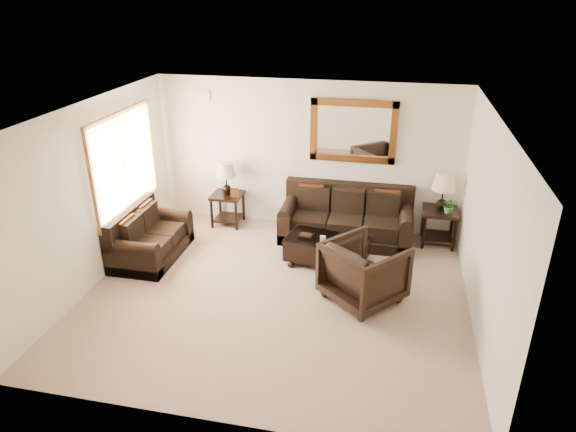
% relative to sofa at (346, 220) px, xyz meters
% --- Properties ---
extents(room, '(5.51, 5.01, 2.71)m').
position_rel_sofa_xyz_m(room, '(-0.81, -2.05, 1.01)').
color(room, tan).
rests_on(room, ground).
extents(window, '(0.07, 1.96, 1.66)m').
position_rel_sofa_xyz_m(window, '(-3.51, -1.15, 1.21)').
color(window, white).
rests_on(window, room).
extents(mirror, '(1.50, 0.06, 1.10)m').
position_rel_sofa_xyz_m(mirror, '(-0.00, 0.42, 1.51)').
color(mirror, '#502810').
rests_on(mirror, room).
extents(air_vent, '(0.25, 0.02, 0.18)m').
position_rel_sofa_xyz_m(air_vent, '(-2.71, 0.43, 2.01)').
color(air_vent, '#999999').
rests_on(air_vent, room).
extents(sofa, '(2.29, 0.99, 0.94)m').
position_rel_sofa_xyz_m(sofa, '(0.00, 0.00, 0.00)').
color(sofa, black).
rests_on(sofa, room).
extents(loveseat, '(0.89, 1.50, 0.85)m').
position_rel_sofa_xyz_m(loveseat, '(-3.15, -1.37, -0.03)').
color(loveseat, black).
rests_on(loveseat, room).
extents(end_table_left, '(0.55, 0.55, 1.22)m').
position_rel_sofa_xyz_m(end_table_left, '(-2.25, 0.13, 0.46)').
color(end_table_left, black).
rests_on(end_table_left, room).
extents(end_table_right, '(0.59, 0.59, 1.29)m').
position_rel_sofa_xyz_m(end_table_right, '(1.59, 0.12, 0.50)').
color(end_table_right, black).
rests_on(end_table_right, room).
extents(coffee_table, '(1.38, 0.91, 0.54)m').
position_rel_sofa_xyz_m(coffee_table, '(-0.22, -0.99, -0.07)').
color(coffee_table, black).
rests_on(coffee_table, room).
extents(armchair, '(1.32, 1.31, 0.99)m').
position_rel_sofa_xyz_m(armchair, '(0.45, -1.92, 0.16)').
color(armchair, black).
rests_on(armchair, floor).
extents(potted_plant, '(0.32, 0.34, 0.22)m').
position_rel_sofa_xyz_m(potted_plant, '(1.72, 0.01, 0.41)').
color(potted_plant, '#285D20').
rests_on(potted_plant, end_table_right).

